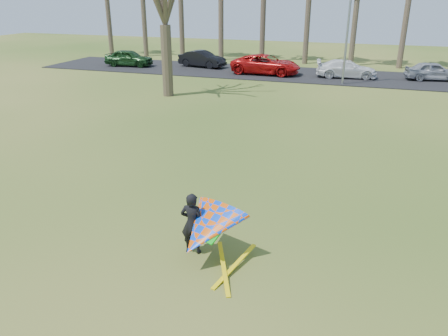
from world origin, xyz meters
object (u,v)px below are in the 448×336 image
(car_0, at_px, (129,58))
(car_2, at_px, (266,64))
(car_1, at_px, (202,59))
(streetlight, at_px, (351,17))
(car_4, at_px, (433,71))
(kite_flyer, at_px, (205,229))
(car_3, at_px, (346,69))

(car_0, height_order, car_2, car_2)
(car_0, xyz_separation_m, car_1, (6.16, 1.54, -0.02))
(streetlight, xyz_separation_m, car_4, (5.90, 3.51, -3.75))
(kite_flyer, bearing_deg, car_3, 86.73)
(car_1, distance_m, kite_flyer, 29.02)
(car_4, distance_m, kite_flyer, 27.68)
(streetlight, bearing_deg, kite_flyer, -93.91)
(car_2, distance_m, car_3, 6.08)
(car_1, bearing_deg, car_3, -84.08)
(car_1, height_order, car_4, car_1)
(car_2, distance_m, car_4, 12.14)
(car_4, bearing_deg, streetlight, 110.24)
(car_1, height_order, kite_flyer, kite_flyer)
(car_2, xyz_separation_m, kite_flyer, (4.59, -25.36, 0.04))
(kite_flyer, bearing_deg, streetlight, 86.09)
(car_1, bearing_deg, car_2, -93.72)
(car_1, xyz_separation_m, car_4, (18.02, -0.39, -0.02))
(streetlight, bearing_deg, car_0, 172.62)
(car_1, distance_m, car_3, 12.08)
(car_2, relative_size, car_3, 1.21)
(car_3, xyz_separation_m, car_4, (6.01, 0.89, 0.01))
(car_3, bearing_deg, car_4, -89.16)
(car_2, bearing_deg, kite_flyer, -167.67)
(car_3, bearing_deg, car_0, 83.26)
(car_2, xyz_separation_m, car_4, (12.07, 1.28, -0.09))
(car_0, bearing_deg, car_2, -95.92)
(car_1, height_order, car_2, car_2)
(kite_flyer, bearing_deg, car_4, 74.32)
(kite_flyer, bearing_deg, car_2, 100.26)
(kite_flyer, bearing_deg, car_0, 123.22)
(car_1, distance_m, car_4, 18.02)
(car_3, bearing_deg, streetlight, 174.89)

